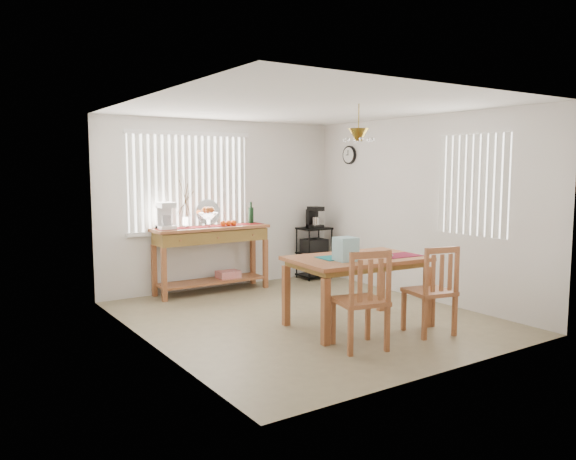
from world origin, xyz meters
TOP-DOWN VIEW (x-y plane):
  - ground at (0.00, 0.00)m, footprint 4.00×4.50m
  - room_shell at (0.00, 0.01)m, footprint 4.20×4.70m
  - sideboard at (-0.32, 1.98)m, footprint 1.77×0.50m
  - sideboard_items at (-0.61, 2.00)m, footprint 1.68×0.43m
  - wire_cart at (1.59, 1.99)m, footprint 0.51×0.41m
  - cart_items at (1.59, 2.00)m, footprint 0.20×0.24m
  - dining_table at (0.28, -0.64)m, footprint 1.63×1.12m
  - table_items at (0.11, -0.77)m, footprint 1.19×0.65m
  - chair_left at (-0.23, -1.33)m, footprint 0.58×0.58m
  - chair_right at (0.77, -1.36)m, footprint 0.55×0.55m

SIDE VIEW (x-z plane):
  - ground at x=0.00m, z-range -0.01..0.00m
  - chair_right at x=0.77m, z-range -0.01..1.01m
  - chair_left at x=-0.23m, z-range -0.01..1.04m
  - wire_cart at x=1.59m, z-range 0.09..0.95m
  - dining_table at x=0.28m, z-range 0.32..1.15m
  - sideboard at x=-0.32m, z-range 0.25..1.25m
  - table_items at x=0.11m, z-range 0.80..1.07m
  - cart_items at x=1.59m, z-range 0.85..1.21m
  - sideboard_items at x=-0.61m, z-range 0.77..1.54m
  - room_shell at x=0.00m, z-range 0.34..3.04m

